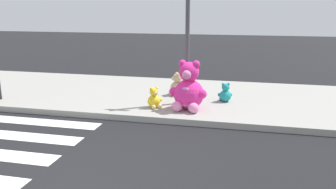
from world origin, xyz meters
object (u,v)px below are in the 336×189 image
Objects in this scene: plush_pink_large at (188,90)px; plush_yellow at (154,99)px; sign_pole at (187,38)px; plush_tan at (177,86)px; plush_teal at (225,94)px.

plush_pink_large is 0.90m from plush_yellow.
sign_pole is 4.92× the size of plush_tan.
sign_pole is 6.25× the size of plush_teal.
plush_teal is at bearing 47.91° from plush_pink_large.
plush_tan is at bearing 112.94° from plush_pink_large.
sign_pole is at bearing -60.70° from plush_tan.
plush_tan is (0.28, 1.40, 0.05)m from plush_yellow.
sign_pole is 1.82m from plush_teal.
sign_pole is at bearing 41.96° from plush_yellow.
plush_pink_large is (0.14, -0.59, -1.21)m from sign_pole.
plush_pink_large is at bearing -132.09° from plush_teal.
plush_teal is at bearing 19.32° from sign_pole.
plush_tan is (-0.43, 0.76, -1.44)m from sign_pole.
sign_pole is 1.77m from plush_yellow.
plush_pink_large is at bearing -67.06° from plush_tan.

